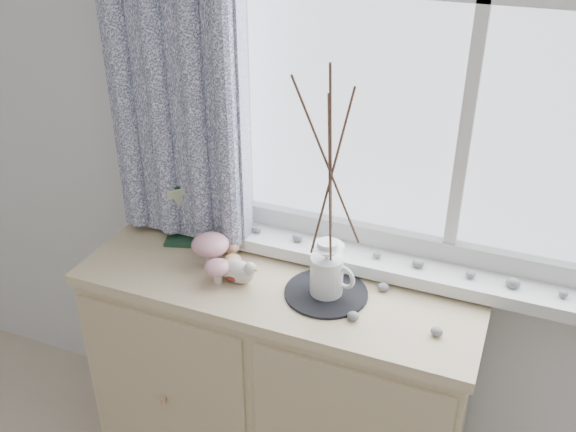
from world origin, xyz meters
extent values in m
cube|color=silver|center=(0.00, 2.00, 1.30)|extent=(4.00, 0.04, 2.60)
cube|color=silver|center=(0.30, 1.92, 0.88)|extent=(1.45, 0.16, 0.04)
cube|color=#C4B589|center=(-0.15, 1.75, 0.41)|extent=(1.17, 0.43, 0.81)
cube|color=#C4B589|center=(-0.15, 1.75, 0.83)|extent=(1.20, 0.45, 0.03)
cube|color=#C6B189|center=(-0.44, 1.53, 0.41)|extent=(0.55, 0.01, 0.75)
cylinder|color=beige|center=(-0.37, 1.74, 0.89)|extent=(0.03, 0.03, 0.07)
ellipsoid|color=maroon|center=(-0.37, 1.74, 0.92)|extent=(0.11, 0.11, 0.06)
cylinder|color=beige|center=(-0.31, 1.67, 0.87)|extent=(0.03, 0.03, 0.05)
ellipsoid|color=maroon|center=(-0.31, 1.67, 0.90)|extent=(0.08, 0.08, 0.04)
ellipsoid|color=tan|center=(-0.30, 1.75, 0.88)|extent=(0.05, 0.04, 0.07)
ellipsoid|color=tan|center=(-0.34, 1.82, 0.88)|extent=(0.05, 0.04, 0.07)
ellipsoid|color=maroon|center=(-0.26, 1.69, 0.88)|extent=(0.05, 0.04, 0.07)
cylinder|color=black|center=(0.00, 1.74, 0.85)|extent=(0.24, 0.24, 0.01)
cylinder|color=silver|center=(0.00, 1.74, 0.92)|extent=(0.12, 0.12, 0.11)
cone|color=silver|center=(0.00, 1.74, 0.99)|extent=(0.09, 0.09, 0.04)
cylinder|color=silver|center=(0.00, 1.74, 1.01)|extent=(0.06, 0.06, 0.03)
torus|color=silver|center=(0.06, 1.74, 0.92)|extent=(0.07, 0.04, 0.07)
ellipsoid|color=gray|center=(0.11, 1.65, 0.86)|extent=(0.03, 0.03, 0.02)
ellipsoid|color=gray|center=(0.15, 1.81, 0.86)|extent=(0.03, 0.03, 0.02)
ellipsoid|color=gray|center=(0.33, 1.67, 0.86)|extent=(0.03, 0.03, 0.02)
camera|label=1|loc=(0.47, 0.32, 1.94)|focal=40.00mm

